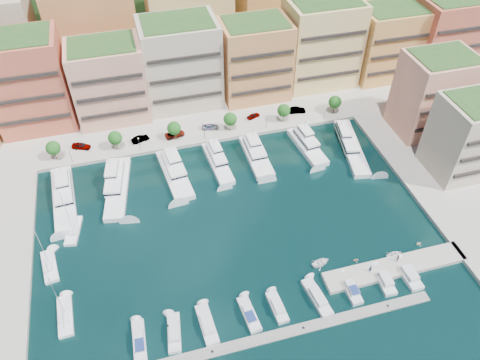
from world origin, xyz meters
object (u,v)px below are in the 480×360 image
at_px(cruiser_9, 408,275).
at_px(tender_0, 321,263).
at_px(yacht_0, 64,195).
at_px(tender_2, 395,255).
at_px(tender_1, 356,260).
at_px(lamppost_2, 204,131).
at_px(cruiser_6, 317,298).
at_px(yacht_2, 174,171).
at_px(sailboat_1, 50,267).
at_px(tender_3, 419,243).
at_px(sailboat_0, 65,317).
at_px(lamppost_1, 139,142).
at_px(person_0, 371,269).
at_px(car_1, 140,139).
at_px(car_5, 297,110).
at_px(cruiser_7, 351,289).
at_px(cruiser_5, 277,307).
at_px(lamppost_4, 325,111).
at_px(tree_2, 174,128).
at_px(car_3, 210,127).
at_px(tree_0, 53,148).
at_px(cruiser_4, 249,314).
at_px(person_1, 397,258).
at_px(lamppost_0, 70,154).
at_px(yacht_6, 350,144).
at_px(car_0, 81,146).
at_px(tree_1, 115,138).
at_px(tree_4, 284,110).
at_px(cruiser_2, 174,333).
at_px(car_4, 253,116).
at_px(yacht_5, 307,144).
at_px(lamppost_3, 266,121).
at_px(cruiser_1, 139,342).
at_px(tree_3, 230,119).
at_px(yacht_4, 256,154).
at_px(sailboat_2, 74,231).
at_px(yacht_1, 117,185).
at_px(cruiser_8, 384,281).
at_px(cruiser_3, 207,325).

bearing_deg(cruiser_9, tender_0, 154.40).
relative_size(yacht_0, tender_2, 6.27).
height_order(tender_2, tender_1, tender_1).
relative_size(lamppost_2, cruiser_6, 0.45).
xyz_separation_m(yacht_2, sailboat_1, (-30.79, -22.17, -0.90)).
bearing_deg(tender_3, sailboat_0, 77.52).
relative_size(lamppost_1, person_0, 2.39).
height_order(car_1, car_5, car_5).
bearing_deg(cruiser_7, lamppost_1, 123.15).
relative_size(yacht_0, cruiser_5, 3.13).
height_order(lamppost_4, cruiser_9, lamppost_4).
bearing_deg(sailboat_1, sailboat_0, -76.46).
bearing_deg(sailboat_0, tree_2, 58.26).
bearing_deg(car_3, sailboat_1, 138.66).
xyz_separation_m(tree_0, cruiser_4, (36.71, -58.11, -4.17)).
height_order(lamppost_1, person_1, lamppost_1).
xyz_separation_m(lamppost_0, yacht_6, (74.27, -13.08, -2.62)).
bearing_deg(cruiser_7, car_3, 104.75).
relative_size(tender_1, car_0, 0.29).
height_order(tree_1, tree_4, same).
distance_m(cruiser_2, tender_3, 57.07).
bearing_deg(person_0, car_4, -14.18).
xyz_separation_m(car_1, person_1, (48.26, -56.09, 0.14)).
height_order(yacht_2, yacht_5, same).
distance_m(sailboat_0, person_0, 62.60).
height_order(lamppost_3, car_0, lamppost_3).
relative_size(lamppost_1, yacht_0, 0.18).
height_order(tree_1, cruiser_1, tree_1).
xyz_separation_m(lamppost_2, yacht_2, (-10.57, -11.12, -2.62)).
height_order(lamppost_0, lamppost_3, same).
relative_size(tree_4, yacht_6, 0.23).
height_order(tree_3, tender_3, tree_3).
xyz_separation_m(tree_1, tender_3, (62.47, -51.08, -4.35)).
distance_m(yacht_6, tender_1, 39.25).
height_order(tree_2, tree_4, same).
distance_m(yacht_4, cruiser_1, 58.55).
height_order(cruiser_5, person_0, person_0).
bearing_deg(lamppost_1, tree_2, 12.95).
xyz_separation_m(cruiser_2, tender_3, (56.63, 7.01, -0.16)).
xyz_separation_m(lamppost_2, tender_1, (22.83, -49.16, -3.45)).
height_order(yacht_5, cruiser_7, yacht_5).
bearing_deg(tender_3, cruiser_9, 125.22).
bearing_deg(yacht_2, cruiser_6, -64.20).
xyz_separation_m(cruiser_5, sailboat_0, (-40.73, 9.28, -0.24)).
distance_m(sailboat_2, sailboat_0, 22.21).
bearing_deg(yacht_1, cruiser_8, -40.24).
relative_size(tree_2, yacht_5, 0.33).
distance_m(tree_3, cruiser_8, 60.98).
relative_size(lamppost_4, cruiser_3, 0.47).
bearing_deg(car_4, tender_2, 174.25).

